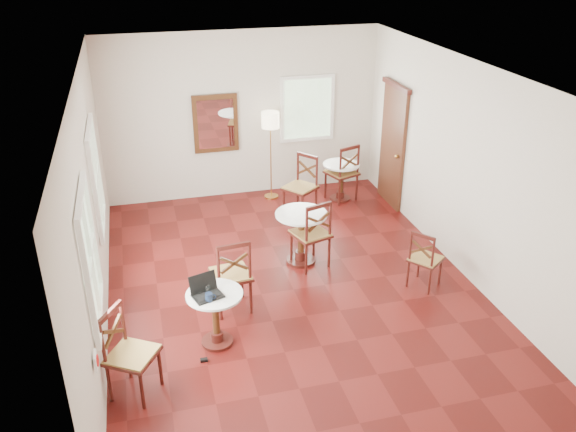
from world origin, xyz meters
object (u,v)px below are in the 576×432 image
object	(u,v)px
cafe_table_mid	(301,232)
chair_back_a	(343,172)
power_adapter	(204,360)
floor_lamp	(270,126)
laptop	(206,290)
navy_mug	(209,297)
chair_near_b	(130,354)
chair_back_b	(301,186)
chair_mid_a	(311,234)
water_glass	(208,290)
cafe_table_near	(216,313)
cafe_table_back	(341,178)
mouse	(198,293)
chair_mid_b	(425,259)
chair_near_a	(231,275)

from	to	relation	value
cafe_table_mid	chair_back_a	bearing A→B (deg)	55.85
cafe_table_mid	power_adapter	bearing A→B (deg)	-131.82
chair_back_a	floor_lamp	size ratio (longest dim) A/B	0.66
laptop	navy_mug	xyz separation A→B (m)	(0.02, -0.14, -0.01)
chair_near_b	chair_back_b	bearing A→B (deg)	-5.76
floor_lamp	chair_mid_a	bearing A→B (deg)	-90.08
chair_mid_a	laptop	distance (m)	2.28
chair_back_b	water_glass	bearing A→B (deg)	-69.89
cafe_table_mid	floor_lamp	xyz separation A→B (m)	(0.12, 2.43, 0.88)
cafe_table_near	cafe_table_back	world-z (taller)	cafe_table_near
navy_mug	mouse	bearing A→B (deg)	122.16
cafe_table_near	cafe_table_mid	world-z (taller)	cafe_table_mid
chair_mid_a	navy_mug	xyz separation A→B (m)	(-1.71, -1.61, 0.23)
cafe_table_back	chair_back_b	size ratio (longest dim) A/B	0.65
chair_back_b	floor_lamp	world-z (taller)	floor_lamp
mouse	chair_mid_a	bearing A→B (deg)	31.71
cafe_table_mid	chair_mid_a	bearing A→B (deg)	-52.28
mouse	power_adapter	xyz separation A→B (m)	(-0.02, -0.34, -0.71)
chair_back_a	laptop	distance (m)	4.68
cafe_table_near	chair_back_b	distance (m)	3.75
navy_mug	chair_back_a	bearing A→B (deg)	51.89
chair_mid_b	water_glass	bearing A→B (deg)	62.31
chair_back_a	water_glass	world-z (taller)	chair_back_a
chair_mid_a	navy_mug	world-z (taller)	chair_mid_a
cafe_table_mid	floor_lamp	distance (m)	2.59
cafe_table_back	chair_back_b	xyz separation A→B (m)	(-0.88, -0.44, 0.10)
cafe_table_near	chair_near_b	world-z (taller)	chair_near_b
floor_lamp	water_glass	distance (m)	4.42
chair_back_a	laptop	bearing A→B (deg)	31.05
navy_mug	water_glass	bearing A→B (deg)	87.50
chair_mid_a	cafe_table_back	bearing A→B (deg)	-136.42
cafe_table_back	chair_near_a	size ratio (longest dim) A/B	0.66
chair_near_a	mouse	world-z (taller)	chair_near_a
chair_mid_a	chair_near_a	bearing A→B (deg)	14.63
cafe_table_near	laptop	bearing A→B (deg)	-176.86
water_glass	chair_mid_b	bearing A→B (deg)	9.60
cafe_table_near	chair_mid_b	size ratio (longest dim) A/B	0.81
cafe_table_near	chair_mid_b	bearing A→B (deg)	10.05
laptop	water_glass	xyz separation A→B (m)	(0.03, 0.02, -0.01)
navy_mug	chair_back_b	bearing A→B (deg)	58.54
cafe_table_back	chair_mid_a	xyz separation A→B (m)	(-1.21, -2.16, 0.10)
floor_lamp	water_glass	bearing A→B (deg)	-112.88
mouse	cafe_table_near	bearing A→B (deg)	-16.90
cafe_table_near	chair_near_a	distance (m)	0.72
cafe_table_mid	chair_near_b	world-z (taller)	chair_near_b
chair_mid_a	floor_lamp	size ratio (longest dim) A/B	0.66
chair_mid_b	navy_mug	world-z (taller)	chair_mid_b
chair_near_b	water_glass	world-z (taller)	chair_near_b
chair_near_a	laptop	distance (m)	0.81
chair_back_a	water_glass	size ratio (longest dim) A/B	11.48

